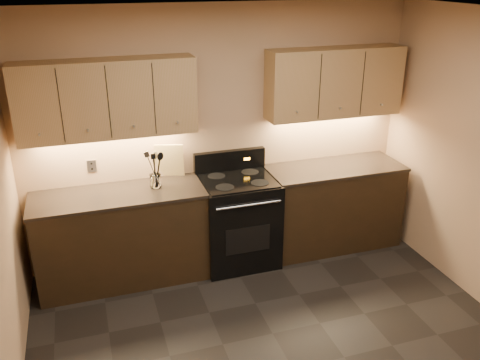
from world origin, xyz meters
TOP-DOWN VIEW (x-y plane):
  - ceiling at (0.00, 0.00)m, footprint 4.00×4.00m
  - wall_back at (0.00, 2.00)m, footprint 4.00×0.04m
  - counter_left at (-1.10, 1.70)m, footprint 1.62×0.62m
  - counter_right at (1.18, 1.70)m, footprint 1.46×0.62m
  - stove at (0.08, 1.68)m, footprint 0.76×0.68m
  - upper_cab_left at (-1.10, 1.85)m, footprint 1.60×0.30m
  - upper_cab_right at (1.18, 1.85)m, footprint 1.44×0.30m
  - outlet_plate at (-1.30, 1.99)m, footprint 0.08×0.01m
  - utensil_crock at (-0.73, 1.74)m, footprint 0.14×0.14m
  - cutting_board at (-0.55, 1.96)m, footprint 0.29×0.15m
  - wooden_spoon at (-0.76, 1.74)m, footprint 0.11×0.09m
  - black_spoon at (-0.73, 1.77)m, footprint 0.12×0.13m
  - black_turner at (-0.73, 1.72)m, footprint 0.11×0.10m
  - steel_spatula at (-0.70, 1.74)m, footprint 0.20×0.11m

SIDE VIEW (x-z plane):
  - counter_left at x=-1.10m, z-range 0.00..0.93m
  - counter_right at x=1.18m, z-range 0.00..0.93m
  - stove at x=0.08m, z-range -0.09..1.05m
  - utensil_crock at x=-0.73m, z-range 0.92..1.06m
  - cutting_board at x=-0.55m, z-range 0.93..1.28m
  - wooden_spoon at x=-0.76m, z-range 0.94..1.29m
  - black_turner at x=-0.73m, z-range 0.94..1.29m
  - black_spoon at x=-0.73m, z-range 0.94..1.30m
  - outlet_plate at x=-1.30m, z-range 1.06..1.18m
  - steel_spatula at x=-0.70m, z-range 0.94..1.33m
  - wall_back at x=0.00m, z-range 0.00..2.60m
  - upper_cab_left at x=-1.10m, z-range 1.45..2.15m
  - upper_cab_right at x=1.18m, z-range 1.45..2.15m
  - ceiling at x=0.00m, z-range 2.60..2.60m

